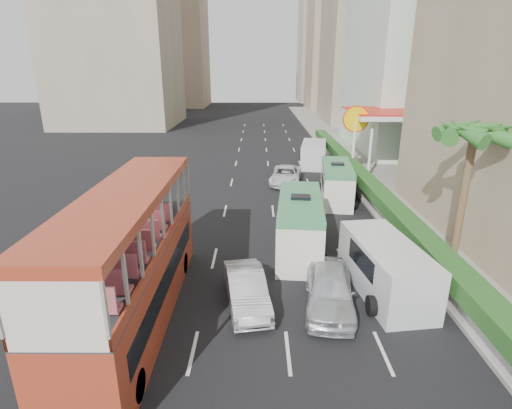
{
  "coord_description": "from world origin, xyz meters",
  "views": [
    {
      "loc": [
        -1.43,
        -13.06,
        9.06
      ],
      "look_at": [
        -1.5,
        4.0,
        3.2
      ],
      "focal_mm": 28.0,
      "sensor_mm": 36.0,
      "label": 1
    }
  ],
  "objects_px": {
    "car_silver_lane_b": "(328,306)",
    "shell_station": "(384,141)",
    "minibus_far": "(336,183)",
    "palm_tree": "(462,201)",
    "panel_van_near": "(385,268)",
    "car_silver_lane_a": "(247,304)",
    "panel_van_far": "(314,154)",
    "double_decker_bus": "(132,257)",
    "minibus_near": "(300,225)",
    "van_asset": "(286,183)"
  },
  "relations": [
    {
      "from": "panel_van_far",
      "to": "minibus_near",
      "type": "bearing_deg",
      "value": -90.21
    },
    {
      "from": "car_silver_lane_b",
      "to": "panel_van_near",
      "type": "xyz_separation_m",
      "value": [
        2.53,
        1.22,
        1.1
      ]
    },
    {
      "from": "minibus_far",
      "to": "palm_tree",
      "type": "distance_m",
      "value": 11.13
    },
    {
      "from": "minibus_near",
      "to": "minibus_far",
      "type": "distance_m",
      "value": 9.04
    },
    {
      "from": "car_silver_lane_b",
      "to": "double_decker_bus",
      "type": "bearing_deg",
      "value": -167.03
    },
    {
      "from": "panel_van_near",
      "to": "palm_tree",
      "type": "height_order",
      "value": "palm_tree"
    },
    {
      "from": "minibus_near",
      "to": "panel_van_far",
      "type": "height_order",
      "value": "minibus_near"
    },
    {
      "from": "double_decker_bus",
      "to": "minibus_near",
      "type": "relative_size",
      "value": 1.71
    },
    {
      "from": "minibus_far",
      "to": "panel_van_near",
      "type": "bearing_deg",
      "value": -84.35
    },
    {
      "from": "minibus_near",
      "to": "panel_van_near",
      "type": "bearing_deg",
      "value": -45.9
    },
    {
      "from": "car_silver_lane_b",
      "to": "shell_station",
      "type": "xyz_separation_m",
      "value": [
        8.58,
        22.27,
        2.75
      ]
    },
    {
      "from": "car_silver_lane_a",
      "to": "minibus_near",
      "type": "bearing_deg",
      "value": 53.28
    },
    {
      "from": "panel_van_far",
      "to": "palm_tree",
      "type": "bearing_deg",
      "value": -70.41
    },
    {
      "from": "palm_tree",
      "to": "van_asset",
      "type": "bearing_deg",
      "value": 115.04
    },
    {
      "from": "panel_van_near",
      "to": "panel_van_far",
      "type": "bearing_deg",
      "value": 82.28
    },
    {
      "from": "double_decker_bus",
      "to": "palm_tree",
      "type": "bearing_deg",
      "value": 16.16
    },
    {
      "from": "panel_van_far",
      "to": "minibus_far",
      "type": "bearing_deg",
      "value": -79.65
    },
    {
      "from": "double_decker_bus",
      "to": "panel_van_far",
      "type": "bearing_deg",
      "value": 68.35
    },
    {
      "from": "minibus_far",
      "to": "car_silver_lane_b",
      "type": "bearing_deg",
      "value": -94.76
    },
    {
      "from": "shell_station",
      "to": "minibus_near",
      "type": "bearing_deg",
      "value": -118.56
    },
    {
      "from": "car_silver_lane_b",
      "to": "palm_tree",
      "type": "distance_m",
      "value": 7.92
    },
    {
      "from": "car_silver_lane_b",
      "to": "panel_van_near",
      "type": "bearing_deg",
      "value": 33.12
    },
    {
      "from": "panel_van_far",
      "to": "double_decker_bus",
      "type": "bearing_deg",
      "value": -102.17
    },
    {
      "from": "palm_tree",
      "to": "double_decker_bus",
      "type": "bearing_deg",
      "value": -163.84
    },
    {
      "from": "car_silver_lane_b",
      "to": "minibus_near",
      "type": "xyz_separation_m",
      "value": [
        -0.69,
        5.23,
        1.42
      ]
    },
    {
      "from": "minibus_far",
      "to": "panel_van_near",
      "type": "height_order",
      "value": "minibus_far"
    },
    {
      "from": "palm_tree",
      "to": "car_silver_lane_a",
      "type": "bearing_deg",
      "value": -162.08
    },
    {
      "from": "car_silver_lane_b",
      "to": "shell_station",
      "type": "bearing_deg",
      "value": 76.24
    },
    {
      "from": "van_asset",
      "to": "panel_van_near",
      "type": "xyz_separation_m",
      "value": [
        3.03,
        -16.79,
        1.1
      ]
    },
    {
      "from": "double_decker_bus",
      "to": "car_silver_lane_b",
      "type": "bearing_deg",
      "value": 5.66
    },
    {
      "from": "car_silver_lane_a",
      "to": "panel_van_far",
      "type": "height_order",
      "value": "panel_van_far"
    },
    {
      "from": "minibus_near",
      "to": "palm_tree",
      "type": "distance_m",
      "value": 7.6
    },
    {
      "from": "shell_station",
      "to": "double_decker_bus",
      "type": "bearing_deg",
      "value": -124.82
    },
    {
      "from": "van_asset",
      "to": "car_silver_lane_a",
      "type": "bearing_deg",
      "value": -90.16
    },
    {
      "from": "minibus_near",
      "to": "palm_tree",
      "type": "relative_size",
      "value": 1.0
    },
    {
      "from": "shell_station",
      "to": "car_silver_lane_b",
      "type": "bearing_deg",
      "value": -111.08
    },
    {
      "from": "panel_van_far",
      "to": "palm_tree",
      "type": "relative_size",
      "value": 0.86
    },
    {
      "from": "minibus_far",
      "to": "palm_tree",
      "type": "relative_size",
      "value": 0.92
    },
    {
      "from": "car_silver_lane_b",
      "to": "panel_van_far",
      "type": "height_order",
      "value": "panel_van_far"
    },
    {
      "from": "double_decker_bus",
      "to": "car_silver_lane_a",
      "type": "relative_size",
      "value": 2.61
    },
    {
      "from": "car_silver_lane_b",
      "to": "van_asset",
      "type": "relative_size",
      "value": 0.93
    },
    {
      "from": "panel_van_far",
      "to": "van_asset",
      "type": "bearing_deg",
      "value": -106.1
    },
    {
      "from": "van_asset",
      "to": "minibus_near",
      "type": "relative_size",
      "value": 0.77
    },
    {
      "from": "van_asset",
      "to": "minibus_near",
      "type": "distance_m",
      "value": 12.86
    },
    {
      "from": "car_silver_lane_b",
      "to": "shell_station",
      "type": "relative_size",
      "value": 0.58
    },
    {
      "from": "minibus_near",
      "to": "panel_van_far",
      "type": "xyz_separation_m",
      "value": [
        3.29,
        19.26,
        -0.32
      ]
    },
    {
      "from": "van_asset",
      "to": "car_silver_lane_b",
      "type": "bearing_deg",
      "value": -79.7
    },
    {
      "from": "car_silver_lane_a",
      "to": "minibus_far",
      "type": "height_order",
      "value": "minibus_far"
    },
    {
      "from": "double_decker_bus",
      "to": "panel_van_far",
      "type": "distance_m",
      "value": 27.18
    },
    {
      "from": "car_silver_lane_b",
      "to": "panel_van_near",
      "type": "distance_m",
      "value": 3.01
    }
  ]
}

